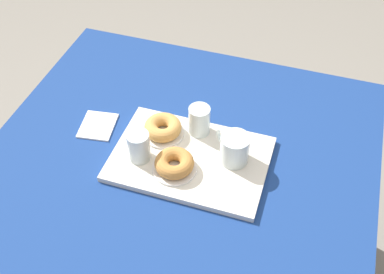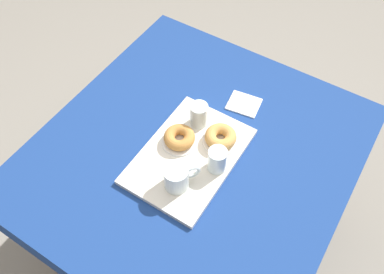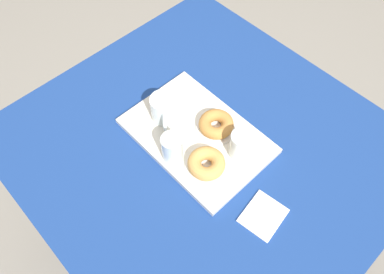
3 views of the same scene
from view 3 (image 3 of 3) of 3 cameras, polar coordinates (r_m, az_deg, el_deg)
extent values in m
plane|color=gray|center=(1.89, 1.27, -13.18)|extent=(6.00, 6.00, 0.00)
cube|color=navy|center=(1.23, 1.92, -1.44)|extent=(1.17, 1.09, 0.03)
cube|color=navy|center=(1.21, -17.93, -18.78)|extent=(1.17, 0.01, 0.14)
cube|color=navy|center=(1.58, 16.20, 8.63)|extent=(1.17, 0.01, 0.14)
cube|color=navy|center=(1.59, -13.21, 10.01)|extent=(0.01, 1.09, 0.14)
cylinder|color=brown|center=(1.70, -21.83, -6.72)|extent=(0.06, 0.06, 0.72)
cylinder|color=brown|center=(1.93, 0.99, 9.72)|extent=(0.06, 0.06, 0.72)
cylinder|color=brown|center=(1.69, 25.04, -9.24)|extent=(0.06, 0.06, 0.72)
cube|color=silver|center=(1.22, 0.75, 0.24)|extent=(0.46, 0.31, 0.02)
cylinder|color=silver|center=(1.22, -4.35, 4.41)|extent=(0.09, 0.09, 0.09)
cylinder|color=#84380F|center=(1.22, -4.32, 4.16)|extent=(0.07, 0.07, 0.07)
torus|color=silver|center=(1.18, -4.18, 2.29)|extent=(0.05, 0.05, 0.06)
cylinder|color=silver|center=(1.13, -3.04, -1.63)|extent=(0.07, 0.07, 0.09)
cylinder|color=silver|center=(1.15, -3.00, -2.17)|extent=(0.06, 0.06, 0.05)
cylinder|color=silver|center=(1.14, 7.39, -1.19)|extent=(0.07, 0.07, 0.09)
cylinder|color=silver|center=(1.16, 7.30, -1.66)|extent=(0.06, 0.06, 0.05)
cylinder|color=white|center=(1.14, 2.18, -4.63)|extent=(0.13, 0.13, 0.01)
torus|color=tan|center=(1.12, 2.22, -4.04)|extent=(0.12, 0.12, 0.04)
cylinder|color=white|center=(1.22, 3.66, 1.34)|extent=(0.13, 0.13, 0.01)
torus|color=#BC7F3D|center=(1.20, 3.72, 1.98)|extent=(0.11, 0.11, 0.04)
cube|color=white|center=(1.12, 10.82, -11.69)|extent=(0.12, 0.14, 0.01)
camera|label=1|loc=(1.55, 30.48, 54.68)|focal=44.23mm
camera|label=2|loc=(1.16, -68.41, 45.04)|focal=37.89mm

